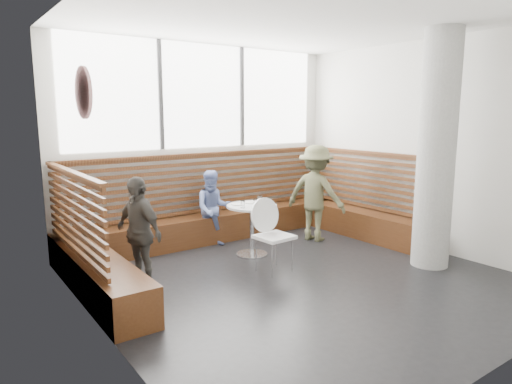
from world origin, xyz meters
TOP-DOWN VIEW (x-y plane):
  - room at (0.00, 0.00)m, footprint 5.00×5.00m
  - booth at (0.00, 1.77)m, footprint 5.00×2.50m
  - concrete_column at (1.85, -0.60)m, footprint 0.50×0.50m
  - wall_art at (-2.46, 0.40)m, footprint 0.03×0.50m
  - cafe_table at (0.08, 1.21)m, footprint 0.75×0.75m
  - cafe_chair at (-0.09, 0.53)m, footprint 0.47×0.46m
  - adult_man at (1.43, 1.29)m, footprint 0.92×1.17m
  - child_back at (-0.13, 1.98)m, footprint 0.72×0.64m
  - child_left at (-1.75, 1.01)m, footprint 0.53×0.86m
  - plate_near at (-0.08, 1.36)m, footprint 0.20×0.20m
  - plate_far at (0.16, 1.36)m, footprint 0.21×0.21m
  - glass_left at (-0.14, 1.13)m, footprint 0.06×0.06m
  - glass_mid at (0.09, 1.15)m, footprint 0.06×0.06m
  - glass_right at (0.23, 1.23)m, footprint 0.08×0.08m
  - menu_card at (0.15, 0.99)m, footprint 0.24×0.20m

SIDE VIEW (x-z plane):
  - booth at x=0.00m, z-range -0.31..1.13m
  - cafe_table at x=0.08m, z-range 0.17..0.93m
  - cafe_chair at x=-0.09m, z-range 0.09..1.07m
  - child_back at x=-0.13m, z-range 0.00..1.22m
  - child_left at x=-1.75m, z-range 0.00..1.37m
  - menu_card at x=0.15m, z-range 0.77..0.77m
  - plate_near at x=-0.08m, z-range 0.77..0.78m
  - plate_far at x=0.16m, z-range 0.77..0.78m
  - adult_man at x=1.43m, z-range 0.00..1.59m
  - glass_left at x=-0.14m, z-range 0.77..0.87m
  - glass_mid at x=0.09m, z-range 0.77..0.87m
  - glass_right at x=0.23m, z-range 0.77..0.88m
  - concrete_column at x=1.85m, z-range 0.00..3.20m
  - room at x=0.00m, z-range 0.00..3.20m
  - wall_art at x=-2.46m, z-range 2.05..2.55m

